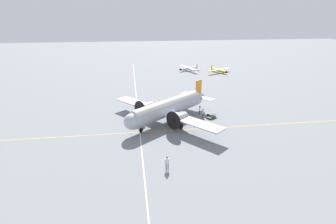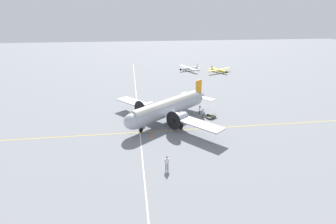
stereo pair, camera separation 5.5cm
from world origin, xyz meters
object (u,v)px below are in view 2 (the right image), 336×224
Objects in this scene: crew_foreground at (167,161)px; airliner_main at (166,108)px; suitcase_near_door at (208,116)px; light_aircraft_taxiing at (189,68)px; baggage_cart at (212,117)px; suitcase_upright_spare at (209,116)px; passenger_boarding at (200,109)px; ramp_agent at (203,112)px; light_aircraft_distant at (219,70)px; traffic_cone at (150,135)px.

airliner_main is at bearing 78.72° from crew_foreground.
light_aircraft_taxiing reaches higher than suitcase_near_door.
suitcase_upright_spare is at bearing -87.13° from baggage_cart.
crew_foreground is at bearing 43.51° from airliner_main.
airliner_main is 11.22× the size of passenger_boarding.
ramp_agent reaches higher than suitcase_upright_spare.
crew_foreground is 0.89× the size of baggage_cart.
crew_foreground reaches higher than suitcase_near_door.
crew_foreground is 0.19× the size of light_aircraft_distant.
passenger_boarding is 0.91× the size of baggage_cart.
airliner_main is 2.05× the size of light_aircraft_taxiing.
passenger_boarding is (8.86, 17.91, 0.02)m from crew_foreground.
traffic_cone is (-26.37, -45.10, -0.59)m from light_aircraft_distant.
ramp_agent is 3.82× the size of traffic_cone.
suitcase_near_door is at bearing -49.14° from light_aircraft_distant.
light_aircraft_distant is 19.75× the size of traffic_cone.
crew_foreground is 61.27m from light_aircraft_taxiing.
light_aircraft_distant is 10.35m from light_aircraft_taxiing.
suitcase_near_door is at bearing 127.02° from suitcase_upright_spare.
ramp_agent is at bearing 174.58° from suitcase_upright_spare.
suitcase_upright_spare is 1.26× the size of traffic_cone.
suitcase_upright_spare is at bearing 53.63° from crew_foreground.
suitcase_near_door is at bearing 126.60° from ramp_agent.
suitcase_upright_spare reaches higher than baggage_cart.
suitcase_upright_spare is (0.24, -0.31, -0.02)m from suitcase_near_door.
crew_foreground is at bearing 54.48° from light_aircraft_taxiing.
light_aircraft_distant reaches higher than passenger_boarding.
suitcase_near_door is 0.07× the size of light_aircraft_distant.
airliner_main reaches higher than suitcase_near_door.
crew_foreground is 19.35m from suitcase_near_door.
suitcase_upright_spare is (8.32, 0.87, -2.33)m from airliner_main.
crew_foreground is at bearing -4.35° from passenger_boarding.
baggage_cart is at bearing 144.29° from airliner_main.
airliner_main is 46.04m from light_aircraft_taxiing.
light_aircraft_distant reaches higher than traffic_cone.
ramp_agent is (9.04, 16.30, -0.03)m from crew_foreground.
light_aircraft_distant is (14.70, 38.48, 0.53)m from suitcase_upright_spare.
light_aircraft_taxiing reaches higher than suitcase_upright_spare.
crew_foreground is at bearing -122.57° from suitcase_upright_spare.
baggage_cart is at bearing 52.29° from crew_foreground.
baggage_cart is (1.76, -2.11, -0.86)m from passenger_boarding.
suitcase_near_door is at bearing 63.09° from passenger_boarding.
airliner_main reaches higher than baggage_cart.
suitcase_upright_spare is 0.29× the size of baggage_cart.
passenger_boarding reaches higher than baggage_cart.
suitcase_upright_spare is at bearing -48.68° from light_aircraft_distant.
traffic_cone is at bearing 50.39° from light_aircraft_taxiing.
crew_foreground is 3.83× the size of traffic_cone.
traffic_cone is (-11.96, -6.25, -0.06)m from baggage_cart.
airliner_main is at bearing 59.80° from traffic_cone.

